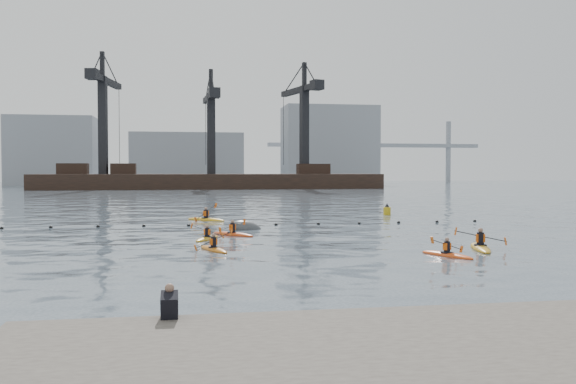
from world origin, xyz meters
The scene contains 13 objects.
ground centered at (0.00, 0.00, 0.00)m, with size 400.00×400.00×0.00m, color #324149.
quay centered at (-0.01, -9.00, 0.00)m, with size 18.00×7.12×1.77m.
float_line centered at (-0.50, 22.53, 0.03)m, with size 33.24×0.73×0.24m.
barge_pier centered at (-0.22, 110.00, 1.89)m, with size 72.00×19.30×29.50m.
skyline centered at (2.23, 150.27, 9.25)m, with size 141.00×28.00×22.00m.
kayaker_0 centered at (-3.87, 9.52, 0.09)m, with size 1.89×2.88×1.06m.
kayaker_1 centered at (8.87, 7.87, 0.11)m, with size 2.40×3.70×1.19m.
kayaker_2 centered at (-2.48, 16.15, 0.10)m, with size 2.64×2.82×1.03m.
kayaker_3 centered at (-4.01, 14.20, 0.09)m, with size 1.83×2.84×1.01m.
kayaker_4 centered at (6.27, 5.88, 0.09)m, with size 1.89×2.93×1.04m.
kayaker_5 centered at (-3.68, 27.20, 0.11)m, with size 3.13×2.99×1.41m.
mooring_buoy centered at (-1.36, 19.72, 0.00)m, with size 2.21×1.31×1.10m, color #37393B.
nav_buoy centered at (11.81, 30.48, 0.35)m, with size 0.63×0.63×1.14m.
Camera 1 is at (-5.10, -19.47, 3.78)m, focal length 38.00 mm.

